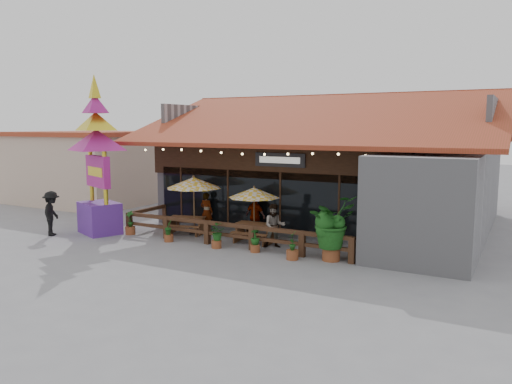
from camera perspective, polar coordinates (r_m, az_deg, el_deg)
The scene contains 19 objects.
ground at distance 18.76m, azimuth 1.66°, elevation -6.49°, with size 100.00×100.00×0.00m, color gray.
restaurant_building at distance 24.30m, azimuth 9.34°, elevation 1.91°, with size 15.50×14.73×6.09m.
patio_railing at distance 19.51m, azimuth -4.61°, elevation -4.12°, with size 10.00×2.60×0.92m.
neighbor_building at distance 32.26m, azimuth -17.59°, elevation 2.89°, with size 8.40×8.40×4.22m.
umbrella_left at distance 21.02m, azimuth -7.13°, elevation 1.03°, with size 2.96×2.96×2.51m.
umbrella_right at distance 19.76m, azimuth -0.22°, elevation -0.10°, with size 2.68×2.68×2.20m.
picnic_table_left at distance 21.44m, azimuth -7.90°, elevation -3.46°, with size 1.79×1.65×0.72m.
picnic_table_right at distance 19.72m, azimuth -0.08°, elevation -4.30°, with size 1.61×1.40×0.75m.
thai_sign_tower at distance 22.00m, azimuth -17.75°, elevation 5.23°, with size 3.47×3.47×7.19m.
tropical_plant at distance 17.06m, azimuth 8.66°, elevation -3.54°, with size 1.99×2.09×2.26m.
diner_a at distance 21.90m, azimuth -5.67°, elevation -2.24°, with size 0.61×0.40×1.68m, color #3A2112.
diner_b at distance 18.76m, azimuth 2.12°, elevation -3.89°, with size 0.81×0.63×1.66m, color #3A2112.
diner_c at distance 20.52m, azimuth -0.05°, elevation -2.78°, with size 1.02×0.43×1.75m, color #3A2112.
pedestrian at distance 22.48m, azimuth -22.31°, elevation -2.27°, with size 1.21×0.70×1.87m, color black.
planter_a at distance 21.75m, azimuth -14.19°, elevation -3.61°, with size 0.42×0.42×1.02m.
planter_b at distance 20.09m, azimuth -9.95°, elevation -4.49°, with size 0.36×0.36×0.89m.
planter_c at distance 18.78m, azimuth -4.55°, elevation -4.87°, with size 0.64×0.58×0.92m.
planter_d at distance 18.15m, azimuth -0.09°, elevation -5.63°, with size 0.45×0.45×0.85m.
planter_e at distance 17.21m, azimuth 4.19°, elevation -6.32°, with size 0.42×0.42×1.02m.
Camera 1 is at (8.27, -16.22, 4.54)m, focal length 35.00 mm.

